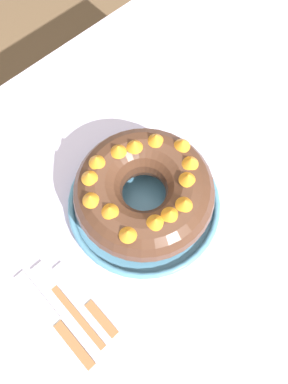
% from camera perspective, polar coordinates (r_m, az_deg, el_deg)
% --- Properties ---
extents(ground_plane, '(8.00, 8.00, 0.00)m').
position_cam_1_polar(ground_plane, '(1.47, 0.73, -14.40)').
color(ground_plane, brown).
extents(dining_table, '(1.49, 0.95, 0.77)m').
position_cam_1_polar(dining_table, '(0.81, 1.29, -6.79)').
color(dining_table, silver).
rests_on(dining_table, ground_plane).
extents(serving_dish, '(0.29, 0.29, 0.03)m').
position_cam_1_polar(serving_dish, '(0.72, -0.00, -1.79)').
color(serving_dish, '#518EB2').
rests_on(serving_dish, dining_table).
extents(bundt_cake, '(0.25, 0.25, 0.11)m').
position_cam_1_polar(bundt_cake, '(0.67, -0.01, 0.07)').
color(bundt_cake, '#4C2D1E').
rests_on(bundt_cake, serving_dish).
extents(fork, '(0.02, 0.19, 0.01)m').
position_cam_1_polar(fork, '(0.70, -12.20, -15.63)').
color(fork, '#936038').
rests_on(fork, dining_table).
extents(serving_knife, '(0.02, 0.21, 0.01)m').
position_cam_1_polar(serving_knife, '(0.70, -12.87, -19.15)').
color(serving_knife, '#936038').
rests_on(serving_knife, dining_table).
extents(cake_knife, '(0.02, 0.16, 0.01)m').
position_cam_1_polar(cake_knife, '(0.69, -8.36, -16.53)').
color(cake_knife, '#936038').
rests_on(cake_knife, dining_table).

